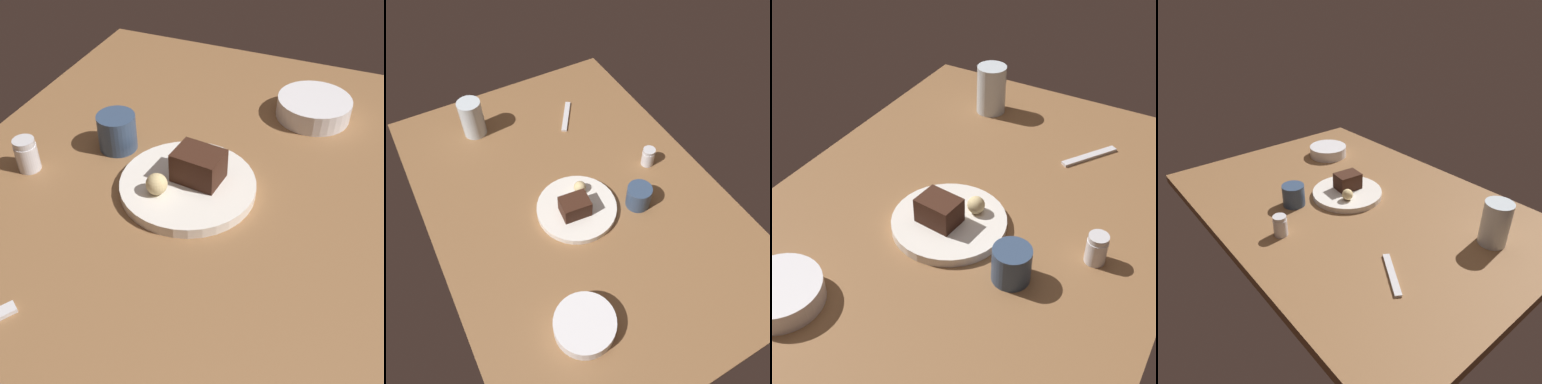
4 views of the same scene
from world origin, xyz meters
The scene contains 7 objects.
dining_table centered at (0.00, 0.00, 1.50)cm, with size 120.00×84.00×3.00cm, color brown.
dessert_plate centered at (-4.59, 1.44, 3.95)cm, with size 23.41×23.41×1.91cm, color white.
chocolate_cake_slice centered at (-6.03, 2.81, 7.64)cm, with size 8.08×6.15×5.46cm, color #381E14.
bread_roll centered at (-0.38, -2.19, 6.73)cm, with size 3.66×3.66×3.66cm, color #DBC184.
salt_shaker centered at (0.75, -27.42, 6.10)cm, with size 4.06×4.06×6.29cm.
side_bowl centered at (-35.88, 16.49, 5.11)cm, with size 15.04×15.04×4.22cm, color silver.
coffee_cup centered at (-11.13, -15.61, 6.52)cm, with size 7.24×7.24×7.03cm, color #334766.
Camera 1 is at (55.02, 26.53, 59.33)cm, focal length 46.36 mm.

